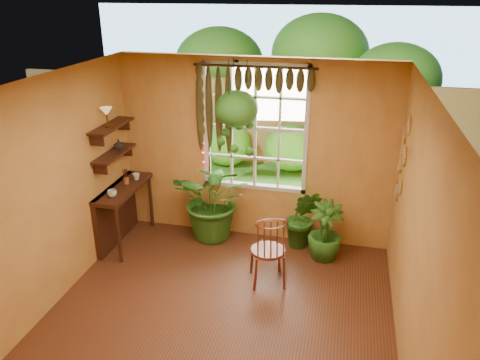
# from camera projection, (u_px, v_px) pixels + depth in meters

# --- Properties ---
(floor) EXTENTS (4.50, 4.50, 0.00)m
(floor) POSITION_uv_depth(u_px,v_px,m) (213.00, 329.00, 5.27)
(floor) COLOR #592E19
(floor) RESTS_ON ground
(ceiling) EXTENTS (4.50, 4.50, 0.00)m
(ceiling) POSITION_uv_depth(u_px,v_px,m) (206.00, 91.00, 4.22)
(ceiling) COLOR white
(ceiling) RESTS_ON wall_back
(wall_back) EXTENTS (4.00, 0.00, 4.00)m
(wall_back) POSITION_uv_depth(u_px,v_px,m) (255.00, 152.00, 6.77)
(wall_back) COLOR gold
(wall_back) RESTS_ON floor
(wall_left) EXTENTS (0.00, 4.50, 4.50)m
(wall_left) POSITION_uv_depth(u_px,v_px,m) (37.00, 204.00, 5.17)
(wall_left) COLOR gold
(wall_left) RESTS_ON floor
(wall_right) EXTENTS (0.00, 4.50, 4.50)m
(wall_right) POSITION_uv_depth(u_px,v_px,m) (417.00, 247.00, 4.32)
(wall_right) COLOR gold
(wall_right) RESTS_ON floor
(window) EXTENTS (1.52, 0.10, 1.86)m
(window) POSITION_uv_depth(u_px,v_px,m) (255.00, 128.00, 6.66)
(window) COLOR silver
(window) RESTS_ON wall_back
(valance_vine) EXTENTS (1.70, 0.12, 1.10)m
(valance_vine) POSITION_uv_depth(u_px,v_px,m) (248.00, 89.00, 6.35)
(valance_vine) COLOR #3C1C10
(valance_vine) RESTS_ON window
(string_lights) EXTENTS (0.03, 0.03, 1.54)m
(string_lights) POSITION_uv_depth(u_px,v_px,m) (202.00, 123.00, 6.72)
(string_lights) COLOR #FF2633
(string_lights) RESTS_ON window
(wall_plates) EXTENTS (0.04, 0.32, 1.10)m
(wall_plates) POSITION_uv_depth(u_px,v_px,m) (402.00, 161.00, 5.86)
(wall_plates) COLOR #F1E5C5
(wall_plates) RESTS_ON wall_right
(counter_ledge) EXTENTS (0.40, 1.20, 0.90)m
(counter_ledge) POSITION_uv_depth(u_px,v_px,m) (118.00, 208.00, 6.89)
(counter_ledge) COLOR #3C1C10
(counter_ledge) RESTS_ON floor
(shelf_lower) EXTENTS (0.25, 0.90, 0.04)m
(shelf_lower) POSITION_uv_depth(u_px,v_px,m) (115.00, 153.00, 6.56)
(shelf_lower) COLOR #3C1C10
(shelf_lower) RESTS_ON wall_left
(shelf_upper) EXTENTS (0.25, 0.90, 0.04)m
(shelf_upper) POSITION_uv_depth(u_px,v_px,m) (111.00, 126.00, 6.40)
(shelf_upper) COLOR #3C1C10
(shelf_upper) RESTS_ON wall_left
(backyard) EXTENTS (14.00, 10.00, 12.00)m
(backyard) POSITION_uv_depth(u_px,v_px,m) (304.00, 92.00, 10.89)
(backyard) COLOR #23611B
(backyard) RESTS_ON ground
(windsor_chair) EXTENTS (0.55, 0.57, 1.17)m
(windsor_chair) POSITION_uv_depth(u_px,v_px,m) (268.00, 260.00, 5.97)
(windsor_chair) COLOR maroon
(windsor_chair) RESTS_ON floor
(potted_plant_left) EXTENTS (1.19, 1.05, 1.27)m
(potted_plant_left) POSITION_uv_depth(u_px,v_px,m) (215.00, 199.00, 6.96)
(potted_plant_left) COLOR #164B14
(potted_plant_left) RESTS_ON floor
(potted_plant_mid) EXTENTS (0.53, 0.44, 0.93)m
(potted_plant_mid) POSITION_uv_depth(u_px,v_px,m) (303.00, 218.00, 6.78)
(potted_plant_mid) COLOR #164B14
(potted_plant_mid) RESTS_ON floor
(potted_plant_right) EXTENTS (0.58, 0.58, 0.86)m
(potted_plant_right) POSITION_uv_depth(u_px,v_px,m) (325.00, 231.00, 6.49)
(potted_plant_right) COLOR #164B14
(potted_plant_right) RESTS_ON floor
(hanging_basket) EXTENTS (0.58, 0.58, 1.30)m
(hanging_basket) POSITION_uv_depth(u_px,v_px,m) (236.00, 115.00, 6.30)
(hanging_basket) COLOR black
(hanging_basket) RESTS_ON ceiling
(cup_a) EXTENTS (0.15, 0.15, 0.10)m
(cup_a) POSITION_uv_depth(u_px,v_px,m) (112.00, 193.00, 6.39)
(cup_a) COLOR silver
(cup_a) RESTS_ON counter_ledge
(cup_b) EXTENTS (0.11, 0.11, 0.10)m
(cup_b) POSITION_uv_depth(u_px,v_px,m) (136.00, 177.00, 6.96)
(cup_b) COLOR beige
(cup_b) RESTS_ON counter_ledge
(brush_jar) EXTENTS (0.08, 0.08, 0.29)m
(brush_jar) POSITION_uv_depth(u_px,v_px,m) (126.00, 176.00, 6.79)
(brush_jar) COLOR brown
(brush_jar) RESTS_ON counter_ledge
(shelf_vase) EXTENTS (0.19, 0.19, 0.15)m
(shelf_vase) POSITION_uv_depth(u_px,v_px,m) (119.00, 144.00, 6.64)
(shelf_vase) COLOR #B2AD99
(shelf_vase) RESTS_ON shelf_lower
(tiffany_lamp) EXTENTS (0.16, 0.16, 0.27)m
(tiffany_lamp) POSITION_uv_depth(u_px,v_px,m) (106.00, 113.00, 6.21)
(tiffany_lamp) COLOR brown
(tiffany_lamp) RESTS_ON shelf_upper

